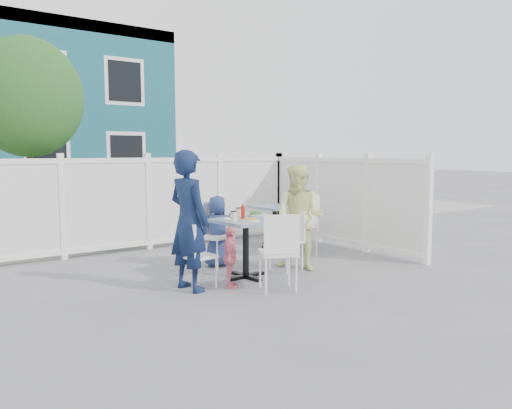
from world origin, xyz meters
TOP-DOWN VIEW (x-y plane):
  - ground at (0.00, 0.00)m, footprint 80.00×80.00m
  - near_sidewalk at (0.00, 3.80)m, footprint 24.00×2.60m
  - street at (0.00, 7.50)m, footprint 24.00×5.00m
  - far_sidewalk at (0.00, 10.60)m, footprint 24.00×1.60m
  - fence_back at (0.10, 2.40)m, footprint 5.86×0.08m
  - fence_right at (3.00, 0.60)m, footprint 0.08×3.66m
  - tree at (-1.60, 3.30)m, footprint 1.80×1.62m
  - potted_shrub_a at (-0.17, 3.10)m, footprint 1.02×1.02m
  - potted_shrub_b at (1.74, 3.00)m, footprint 1.70×1.73m
  - main_table at (0.33, -0.25)m, footprint 0.80×0.80m
  - spare_table at (2.04, 1.30)m, footprint 0.78×0.78m
  - chair_left at (-0.52, -0.33)m, footprint 0.41×0.42m
  - chair_right at (1.12, -0.23)m, footprint 0.42×0.43m
  - chair_back at (0.28, 0.60)m, footprint 0.56×0.55m
  - chair_near at (0.27, -1.05)m, footprint 0.57×0.57m
  - chair_spare at (1.89, 0.36)m, footprint 0.56×0.55m
  - man at (-0.57, -0.32)m, footprint 0.52×0.69m
  - woman at (1.23, -0.31)m, footprint 0.84×0.91m
  - boy at (0.38, 0.56)m, footprint 0.61×0.52m
  - toddler at (-0.12, -0.55)m, footprint 0.42×0.48m
  - plate_main at (0.30, -0.40)m, footprint 0.24×0.24m
  - plate_side at (0.16, -0.14)m, footprint 0.20×0.20m
  - salad_bowl at (0.50, -0.23)m, footprint 0.25×0.25m
  - coffee_cup_a at (0.10, -0.30)m, footprint 0.08×0.08m
  - coffee_cup_b at (0.38, -0.00)m, footprint 0.08×0.08m
  - ketchup_bottle at (0.33, -0.17)m, footprint 0.05×0.05m
  - salt_shaker at (0.25, -0.00)m, footprint 0.03×0.03m
  - pepper_shaker at (0.26, 0.04)m, footprint 0.03×0.03m

SIDE VIEW (x-z plane):
  - ground at x=0.00m, z-range 0.00..0.00m
  - street at x=0.00m, z-range 0.00..0.01m
  - near_sidewalk at x=0.00m, z-range 0.00..0.01m
  - far_sidewalk at x=0.00m, z-range 0.00..0.01m
  - toddler at x=-0.12m, z-range 0.00..0.78m
  - chair_left at x=-0.52m, z-range 0.07..0.90m
  - chair_right at x=1.12m, z-range 0.07..0.93m
  - boy at x=0.38m, z-range 0.00..1.06m
  - chair_back at x=0.28m, z-range 0.08..1.03m
  - chair_near at x=0.27m, z-range 0.08..1.04m
  - spare_table at x=2.04m, z-range 0.20..0.94m
  - chair_spare at x=1.89m, z-range 0.08..1.09m
  - main_table at x=0.33m, z-range 0.22..1.02m
  - potted_shrub_b at x=1.74m, z-range 0.00..1.46m
  - woman at x=1.23m, z-range 0.00..1.52m
  - fence_right at x=3.00m, z-range -0.02..1.58m
  - fence_back at x=0.10m, z-range -0.02..1.58m
  - potted_shrub_a at x=-0.17m, z-range 0.00..1.60m
  - plate_side at x=0.16m, z-range 0.80..0.81m
  - plate_main at x=0.30m, z-range 0.80..0.81m
  - salad_bowl at x=0.50m, z-range 0.80..0.86m
  - pepper_shaker at x=0.26m, z-range 0.80..0.87m
  - salt_shaker at x=0.25m, z-range 0.80..0.87m
  - coffee_cup_a at x=0.10m, z-range 0.80..0.92m
  - coffee_cup_b at x=0.38m, z-range 0.80..0.92m
  - man at x=-0.57m, z-range 0.00..1.73m
  - ketchup_bottle at x=0.33m, z-range 0.80..0.97m
  - tree at x=-1.60m, z-range 0.80..4.39m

